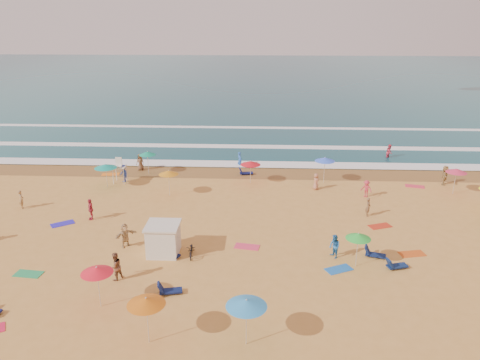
{
  "coord_description": "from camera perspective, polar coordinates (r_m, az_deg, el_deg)",
  "views": [
    {
      "loc": [
        -0.11,
        -32.41,
        15.19
      ],
      "look_at": [
        -1.9,
        6.0,
        1.5
      ],
      "focal_mm": 35.0,
      "sensor_mm": 36.0,
      "label": 1
    }
  ],
  "objects": [
    {
      "name": "beach_umbrellas",
      "position": [
        34.24,
        4.08,
        -2.86
      ],
      "size": [
        52.44,
        27.11,
        0.82
      ],
      "color": "orange",
      "rests_on": "ground"
    },
    {
      "name": "ground",
      "position": [
        35.8,
        2.61,
        -5.54
      ],
      "size": [
        220.0,
        220.0,
        0.0
      ],
      "primitive_type": "plane",
      "color": "gold",
      "rests_on": "ground"
    },
    {
      "name": "bicycle",
      "position": [
        31.44,
        -5.95,
        -8.49
      ],
      "size": [
        0.72,
        1.74,
        0.89
      ],
      "primitive_type": "imported",
      "rotation": [
        0.0,
        0.0,
        0.08
      ],
      "color": "black",
      "rests_on": "ground"
    },
    {
      "name": "lifeguard_stand",
      "position": [
        45.79,
        -14.46,
        0.97
      ],
      "size": [
        1.2,
        1.2,
        2.1
      ],
      "primitive_type": null,
      "color": "white",
      "rests_on": "ground"
    },
    {
      "name": "ocean",
      "position": [
        117.4,
        2.77,
        12.14
      ],
      "size": [
        220.0,
        140.0,
        0.18
      ],
      "primitive_type": "cube",
      "color": "#0C4756",
      "rests_on": "ground"
    },
    {
      "name": "cabana_roof",
      "position": [
        31.32,
        -9.43,
        -5.48
      ],
      "size": [
        2.2,
        2.2,
        0.12
      ],
      "primitive_type": "cube",
      "color": "silver",
      "rests_on": "cabana"
    },
    {
      "name": "surf_foam",
      "position": [
        55.81,
        2.69,
        3.89
      ],
      "size": [
        200.0,
        18.7,
        0.05
      ],
      "color": "white",
      "rests_on": "ground"
    },
    {
      "name": "cabana",
      "position": [
        31.78,
        -9.32,
        -7.21
      ],
      "size": [
        2.0,
        2.0,
        2.0
      ],
      "primitive_type": "cube",
      "color": "silver",
      "rests_on": "ground"
    },
    {
      "name": "beachgoers",
      "position": [
        40.13,
        5.28,
        -1.45
      ],
      "size": [
        45.36,
        27.53,
        2.1
      ],
      "color": "brown",
      "rests_on": "ground"
    },
    {
      "name": "loungers",
      "position": [
        34.06,
        11.81,
        -7.03
      ],
      "size": [
        45.23,
        24.49,
        0.34
      ],
      "color": "#101450",
      "rests_on": "ground"
    },
    {
      "name": "towels",
      "position": [
        34.3,
        2.37,
        -6.68
      ],
      "size": [
        37.03,
        25.87,
        0.03
      ],
      "color": "red",
      "rests_on": "ground"
    },
    {
      "name": "wet_sand",
      "position": [
        47.41,
        2.67,
        0.89
      ],
      "size": [
        220.0,
        220.0,
        0.0
      ],
      "primitive_type": "plane",
      "color": "olive",
      "rests_on": "ground"
    }
  ]
}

